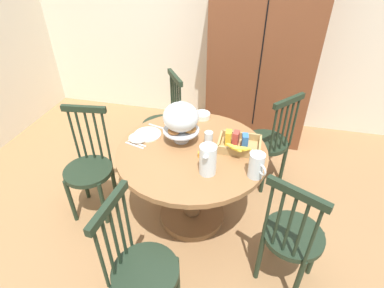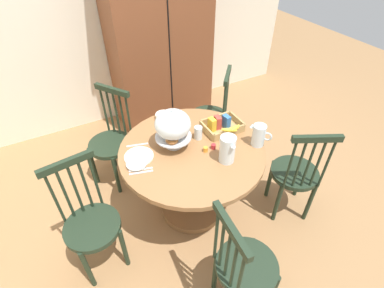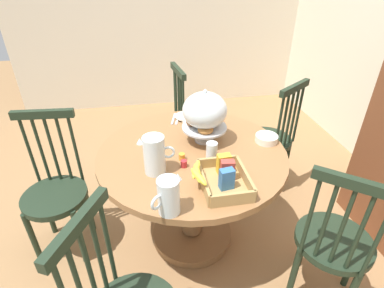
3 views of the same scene
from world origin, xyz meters
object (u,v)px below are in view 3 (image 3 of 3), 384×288
Objects in this scene: orange_juice_pitcher at (155,156)px; windsor_chair_host_seat at (56,194)px; windsor_chair_facing_door at (269,141)px; china_plate_large at (197,119)px; milk_pitcher at (169,198)px; cereal_bowl at (266,139)px; drinking_glass at (212,151)px; windsor_chair_far_side at (165,127)px; china_plate_small at (185,116)px; windsor_chair_by_cabinet at (333,244)px; dining_table at (192,181)px; pastry_stand_with_dome at (205,112)px; cereal_basket at (222,177)px.

windsor_chair_host_seat is at bearing -112.53° from orange_juice_pitcher.
windsor_chair_facing_door is 4.43× the size of china_plate_large.
milk_pitcher reaches higher than cereal_bowl.
cereal_bowl is at bearing 108.76° from drinking_glass.
windsor_chair_far_side is at bearing -115.69° from windsor_chair_facing_door.
china_plate_large is 1.47× the size of china_plate_small.
windsor_chair_facing_door is (-1.05, 0.08, 0.00)m from windsor_chair_by_cabinet.
china_plate_small is (0.42, 0.12, 0.30)m from windsor_chair_far_side.
dining_table is 7.59× the size of china_plate_small.
windsor_chair_far_side is 1.00× the size of windsor_chair_host_seat.
milk_pitcher is (0.58, 0.67, 0.37)m from windsor_chair_host_seat.
windsor_chair_far_side is 6.96× the size of cereal_bowl.
milk_pitcher is 0.47m from drinking_glass.
china_plate_large is 2.00× the size of drinking_glass.
china_plate_small is (-0.33, -0.07, -0.18)m from pastry_stand_with_dome.
china_plate_large is (-0.88, 0.30, -0.08)m from milk_pitcher.
orange_juice_pitcher is 1.44× the size of china_plate_small.
windsor_chair_far_side is at bearing 175.50° from milk_pitcher.
cereal_basket is 0.73m from china_plate_large.
pastry_stand_with_dome is at bearing -2.03° from china_plate_large.
windsor_chair_by_cabinet reaches higher than cereal_bowl.
windsor_chair_by_cabinet is at bearing 64.61° from orange_juice_pitcher.
orange_juice_pitcher is at bearing -31.29° from china_plate_large.
dining_table is at bearing -15.33° from china_plate_large.
windsor_chair_by_cabinet is 6.96× the size of cereal_bowl.
cereal_bowl is 0.41m from drinking_glass.
china_plate_small is 0.55m from drinking_glass.
windsor_chair_far_side reaches higher than drinking_glass.
windsor_chair_by_cabinet is at bearing 15.22° from cereal_bowl.
china_plate_small is (-0.44, 0.03, 0.24)m from dining_table.
orange_juice_pitcher reaches higher than china_plate_small.
windsor_chair_far_side is 1.05m from drinking_glass.
china_plate_small is at bearing -132.70° from cereal_bowl.
milk_pitcher reaches higher than drinking_glass.
windsor_chair_host_seat is 1.04m from drinking_glass.
windsor_chair_far_side is at bearing -145.84° from cereal_bowl.
windsor_chair_facing_door is 1.00× the size of windsor_chair_host_seat.
orange_juice_pitcher reaches higher than dining_table.
windsor_chair_far_side reaches higher than orange_juice_pitcher.
cereal_basket is at bearing -38.45° from windsor_chair_facing_door.
windsor_chair_far_side is at bearing -171.45° from cereal_basket.
windsor_chair_host_seat reaches higher than orange_juice_pitcher.
pastry_stand_with_dome is at bearing 11.43° from china_plate_small.
drinking_glass is at bearing -1.57° from china_plate_large.
pastry_stand_with_dome is 0.26m from drinking_glass.
pastry_stand_with_dome is at bearing 179.04° from drinking_glass.
china_plate_large is (-0.73, 0.02, -0.04)m from cereal_basket.
windsor_chair_far_side is at bearing -157.32° from china_plate_large.
windsor_chair_facing_door is 0.60m from cereal_bowl.
windsor_chair_host_seat is 0.79m from orange_juice_pitcher.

